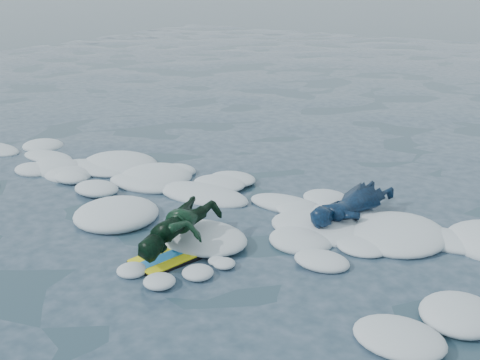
% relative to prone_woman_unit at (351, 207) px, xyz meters
% --- Properties ---
extents(ground, '(120.00, 120.00, 0.00)m').
position_rel_prone_woman_unit_xyz_m(ground, '(-1.51, -1.65, -0.20)').
color(ground, '#1C3444').
rests_on(ground, ground).
extents(foam_band, '(12.00, 3.10, 0.30)m').
position_rel_prone_woman_unit_xyz_m(foam_band, '(-1.51, -0.62, -0.20)').
color(foam_band, silver).
rests_on(foam_band, ground).
extents(prone_woman_unit, '(0.88, 1.63, 0.40)m').
position_rel_prone_woman_unit_xyz_m(prone_woman_unit, '(0.00, 0.00, 0.00)').
color(prone_woman_unit, black).
rests_on(prone_woman_unit, ground).
extents(prone_child_unit, '(0.71, 1.34, 0.51)m').
position_rel_prone_woman_unit_xyz_m(prone_child_unit, '(-1.31, -1.81, 0.06)').
color(prone_child_unit, black).
rests_on(prone_child_unit, ground).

